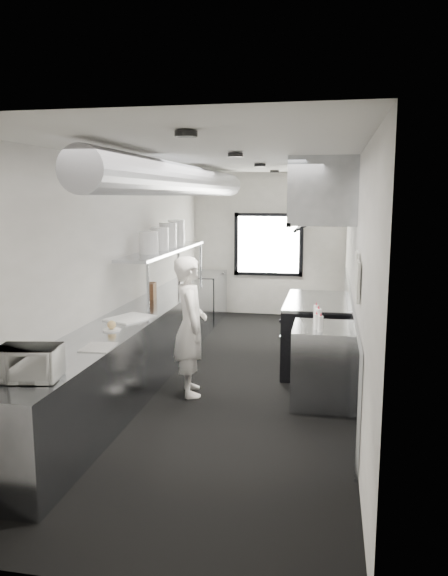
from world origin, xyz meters
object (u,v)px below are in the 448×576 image
at_px(plate_stack_d, 176,233).
at_px(squeeze_bottle_c, 319,317).
at_px(bottle_station, 322,365).
at_px(plate_stack_a, 149,243).
at_px(knife_block, 152,291).
at_px(squeeze_bottle_a, 320,324).
at_px(squeeze_bottle_b, 316,322).
at_px(deli_tub_a, 27,361).
at_px(prep_counter, 135,350).
at_px(cutting_board, 130,318).
at_px(far_work_table, 203,297).
at_px(pass_shelf, 166,251).
at_px(microwave, 29,363).
at_px(deli_tub_b, 35,358).
at_px(plate_stack_c, 168,235).
at_px(squeeze_bottle_e, 316,312).
at_px(squeeze_bottle_d, 318,316).
at_px(range, 315,333).
at_px(exhaust_hood, 324,193).
at_px(small_plate, 112,330).
at_px(line_cook, 190,326).
at_px(plate_stack_b, 160,239).

bearing_deg(plate_stack_d, squeeze_bottle_c, -44.93).
bearing_deg(bottle_station, plate_stack_a, 156.94).
bearing_deg(knife_block, squeeze_bottle_c, -32.41).
height_order(squeeze_bottle_a, squeeze_bottle_b, squeeze_bottle_a).
bearing_deg(deli_tub_a, prep_counter, 85.86).
height_order(prep_counter, cutting_board, cutting_board).
bearing_deg(bottle_station, prep_counter, 175.03).
bearing_deg(squeeze_bottle_b, plate_stack_d, 132.61).
relative_size(deli_tub_a, squeeze_bottle_a, 0.86).
bearing_deg(plate_stack_d, far_work_table, 88.11).
height_order(pass_shelf, microwave, pass_shelf).
bearing_deg(plate_stack_a, squeeze_bottle_c, -23.04).
bearing_deg(squeeze_bottle_b, plate_stack_a, 153.00).
bearing_deg(deli_tub_b, plate_stack_c, 88.86).
height_order(microwave, squeeze_bottle_e, microwave).
relative_size(squeeze_bottle_d, squeeze_bottle_e, 1.01).
distance_m(pass_shelf, range, 2.49).
bearing_deg(squeeze_bottle_d, pass_shelf, 145.13).
relative_size(exhaust_hood, squeeze_bottle_d, 12.28).
height_order(pass_shelf, plate_stack_a, plate_stack_a).
bearing_deg(deli_tub_b, microwave, -65.69).
bearing_deg(plate_stack_a, deli_tub_a, -91.71).
height_order(range, plate_stack_d, plate_stack_d).
bearing_deg(deli_tub_b, small_plate, 81.16).
distance_m(prep_counter, deli_tub_b, 2.15).
height_order(prep_counter, squeeze_bottle_b, squeeze_bottle_b).
bearing_deg(deli_tub_a, knife_block, 89.33).
bearing_deg(line_cook, plate_stack_d, -0.84).
bearing_deg(knife_block, squeeze_bottle_d, -30.81).
bearing_deg(squeeze_bottle_d, plate_stack_c, 141.92).
xyz_separation_m(squeeze_bottle_b, squeeze_bottle_e, (-0.02, 0.49, 0.00)).
xyz_separation_m(microwave, squeeze_bottle_c, (2.22, 2.30, -0.04)).
xyz_separation_m(microwave, plate_stack_d, (-0.09, 4.60, 0.74)).
bearing_deg(plate_stack_d, pass_shelf, -88.97).
height_order(range, deli_tub_b, deli_tub_b).
xyz_separation_m(squeeze_bottle_a, squeeze_bottle_e, (-0.06, 0.58, 0.00)).
xyz_separation_m(small_plate, squeeze_bottle_c, (2.20, 0.66, 0.09)).
distance_m(microwave, squeeze_bottle_e, 3.40).
height_order(prep_counter, bottle_station, same).
bearing_deg(plate_stack_c, microwave, -88.61).
height_order(deli_tub_b, knife_block, knife_block).
relative_size(range, far_work_table, 1.33).
bearing_deg(range, plate_stack_b, 176.58).
bearing_deg(plate_stack_c, squeeze_bottle_a, -42.84).
distance_m(deli_tub_b, squeeze_bottle_d, 3.11).
distance_m(plate_stack_a, plate_stack_c, 0.91).
xyz_separation_m(knife_block, plate_stack_a, (0.05, -0.24, 0.71)).
relative_size(far_work_table, squeeze_bottle_d, 6.70).
distance_m(deli_tub_a, squeeze_bottle_b, 3.01).
xyz_separation_m(line_cook, cutting_board, (-0.73, -0.06, 0.08)).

